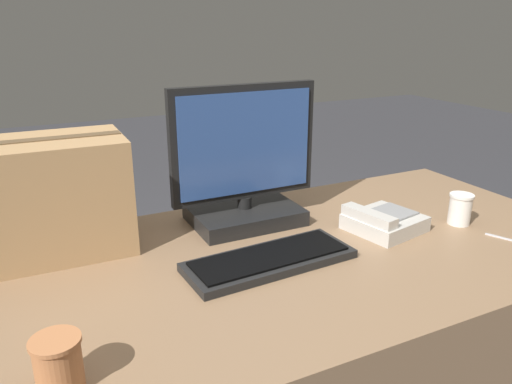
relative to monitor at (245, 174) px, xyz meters
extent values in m
cube|color=#8C6B4C|center=(0.05, -0.25, -0.52)|extent=(1.80, 0.90, 0.72)
cube|color=black|center=(0.00, 0.00, -0.13)|extent=(0.33, 0.24, 0.05)
cylinder|color=black|center=(0.00, 0.00, -0.09)|extent=(0.04, 0.04, 0.04)
cube|color=black|center=(0.00, 0.00, 0.10)|extent=(0.46, 0.03, 0.35)
cube|color=#2D4C8C|center=(0.00, -0.02, 0.10)|extent=(0.42, 0.01, 0.30)
cube|color=black|center=(-0.06, -0.29, -0.15)|extent=(0.46, 0.20, 0.02)
cube|color=black|center=(-0.06, -0.29, -0.13)|extent=(0.42, 0.16, 0.01)
cube|color=beige|center=(0.35, -0.24, -0.14)|extent=(0.23, 0.22, 0.05)
cube|color=beige|center=(0.28, -0.26, -0.10)|extent=(0.08, 0.18, 0.03)
cube|color=gray|center=(0.39, -0.24, -0.11)|extent=(0.13, 0.13, 0.01)
cylinder|color=#BC7547|center=(-0.60, -0.54, -0.11)|extent=(0.08, 0.08, 0.09)
cylinder|color=#BC7547|center=(-0.60, -0.54, -0.06)|extent=(0.09, 0.09, 0.01)
cylinder|color=white|center=(0.60, -0.31, -0.11)|extent=(0.07, 0.07, 0.09)
cylinder|color=white|center=(0.60, -0.31, -0.07)|extent=(0.07, 0.07, 0.01)
cube|color=silver|center=(0.63, -0.47, -0.16)|extent=(0.06, 0.14, 0.00)
cube|color=tan|center=(-0.55, 0.04, 0.00)|extent=(0.40, 0.26, 0.31)
cube|color=brown|center=(-0.55, 0.04, 0.16)|extent=(0.39, 0.05, 0.00)
camera|label=1|loc=(-0.61, -1.33, 0.45)|focal=35.00mm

